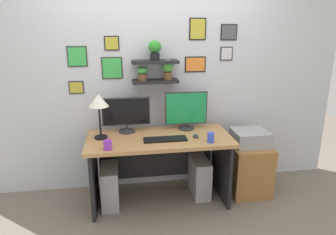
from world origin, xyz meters
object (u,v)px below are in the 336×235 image
object	(u,v)px
monitor_left	(126,114)
desk_lamp	(99,103)
desk	(159,154)
keyboard	(165,139)
coffee_mug	(108,145)
pen_cup	(211,138)
drawer_cabinet	(248,168)
computer_tower_left	(110,186)
monitor_right	(186,110)
computer_mouse	(196,136)
printer	(250,138)
computer_tower_right	(200,176)

from	to	relation	value
monitor_left	desk_lamp	xyz separation A→B (m)	(-0.27, -0.16, 0.17)
desk	keyboard	bearing A→B (deg)	-73.06
coffee_mug	pen_cup	xyz separation A→B (m)	(1.01, 0.03, 0.01)
drawer_cabinet	desk_lamp	bearing A→B (deg)	179.75
computer_tower_left	monitor_right	bearing A→B (deg)	13.52
desk	pen_cup	world-z (taller)	pen_cup
keyboard	coffee_mug	size ratio (longest dim) A/B	4.89
coffee_mug	computer_mouse	bearing A→B (deg)	11.70
monitor_right	keyboard	size ratio (longest dim) A/B	1.07
desk	coffee_mug	distance (m)	0.66
desk	monitor_left	distance (m)	0.56
computer_mouse	monitor_right	bearing A→B (deg)	98.71
desk_lamp	coffee_mug	bearing A→B (deg)	-75.85
monitor_left	drawer_cabinet	xyz separation A→B (m)	(1.36, -0.17, -0.67)
drawer_cabinet	printer	size ratio (longest dim) A/B	1.51
computer_mouse	computer_tower_right	world-z (taller)	computer_mouse
coffee_mug	pen_cup	bearing A→B (deg)	1.59
computer_mouse	desk_lamp	xyz separation A→B (m)	(-0.98, 0.13, 0.36)
desk	pen_cup	size ratio (longest dim) A/B	15.12
desk_lamp	pen_cup	bearing A→B (deg)	-14.74
computer_tower_left	computer_tower_right	size ratio (longest dim) A/B	1.01
printer	keyboard	bearing A→B (deg)	-171.12
monitor_left	monitor_right	bearing A→B (deg)	0.01
desk	computer_tower_right	distance (m)	0.57
monitor_left	computer_mouse	world-z (taller)	monitor_left
desk	monitor_left	xyz separation A→B (m)	(-0.33, 0.16, 0.42)
computer_tower_left	computer_tower_right	bearing A→B (deg)	3.33
computer_mouse	printer	xyz separation A→B (m)	(0.66, 0.12, -0.11)
desk_lamp	pen_cup	size ratio (longest dim) A/B	4.68
monitor_right	pen_cup	distance (m)	0.50
desk	monitor_left	bearing A→B (deg)	153.60
monitor_right	coffee_mug	world-z (taller)	monitor_right
monitor_left	keyboard	world-z (taller)	monitor_left
monitor_left	keyboard	size ratio (longest dim) A/B	1.17
computer_mouse	computer_tower_left	distance (m)	1.07
keyboard	pen_cup	size ratio (longest dim) A/B	4.40
monitor_right	keyboard	xyz separation A→B (m)	(-0.28, -0.32, -0.21)
coffee_mug	drawer_cabinet	size ratio (longest dim) A/B	0.16
desk_lamp	drawer_cabinet	world-z (taller)	desk_lamp
monitor_left	computer_tower_right	bearing A→B (deg)	-10.66
desk_lamp	drawer_cabinet	size ratio (longest dim) A/B	0.81
drawer_cabinet	computer_tower_right	size ratio (longest dim) A/B	1.33
desk	drawer_cabinet	world-z (taller)	desk
computer_mouse	computer_tower_right	distance (m)	0.57
desk_lamp	coffee_mug	distance (m)	0.46
computer_tower_right	computer_mouse	bearing A→B (deg)	-124.03
monitor_right	computer_tower_right	size ratio (longest dim) A/B	1.09
desk_lamp	pen_cup	distance (m)	1.17
coffee_mug	drawer_cabinet	distance (m)	1.67
computer_mouse	computer_tower_left	xyz separation A→B (m)	(-0.91, 0.08, -0.55)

